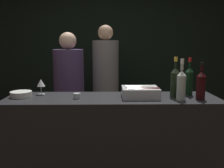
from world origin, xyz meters
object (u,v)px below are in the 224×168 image
object	(u,v)px
wine_glass	(41,83)
red_wine_bottle_black_foil	(201,84)
champagne_bottle	(175,81)
person_in_hoodie	(69,91)
ice_bin_with_bottles	(140,92)
bowl_white	(21,94)
white_wine_bottle	(181,84)
person_blond_tee	(106,81)
candle_votive	(77,96)
red_wine_bottle_burgundy	(189,80)

from	to	relation	value
wine_glass	red_wine_bottle_black_foil	size ratio (longest dim) A/B	0.46
champagne_bottle	person_in_hoodie	world-z (taller)	person_in_hoodie
champagne_bottle	ice_bin_with_bottles	bearing A→B (deg)	-178.14
bowl_white	white_wine_bottle	world-z (taller)	white_wine_bottle
red_wine_bottle_black_foil	person_blond_tee	world-z (taller)	person_blond_tee
wine_glass	person_blond_tee	bearing A→B (deg)	61.40
champagne_bottle	candle_votive	bearing A→B (deg)	-176.75
red_wine_bottle_burgundy	person_in_hoodie	bearing A→B (deg)	149.12
red_wine_bottle_burgundy	ice_bin_with_bottles	bearing A→B (deg)	-167.32
person_blond_tee	wine_glass	bearing A→B (deg)	-134.56
bowl_white	person_blond_tee	bearing A→B (deg)	58.08
champagne_bottle	person_in_hoodie	distance (m)	1.42
ice_bin_with_bottles	red_wine_bottle_burgundy	distance (m)	0.50
champagne_bottle	person_blond_tee	world-z (taller)	person_blond_tee
wine_glass	bowl_white	bearing A→B (deg)	-144.52
ice_bin_with_bottles	person_blond_tee	distance (m)	1.31
candle_votive	red_wine_bottle_black_foil	bearing A→B (deg)	-2.47
candle_votive	champagne_bottle	distance (m)	0.90
bowl_white	candle_votive	world-z (taller)	bowl_white
bowl_white	candle_votive	xyz separation A→B (m)	(0.52, -0.07, -0.00)
white_wine_bottle	red_wine_bottle_burgundy	size ratio (longest dim) A/B	1.01
ice_bin_with_bottles	candle_votive	xyz separation A→B (m)	(-0.58, -0.04, -0.03)
ice_bin_with_bottles	white_wine_bottle	xyz separation A→B (m)	(0.34, -0.11, 0.09)
bowl_white	person_in_hoodie	world-z (taller)	person_in_hoodie
person_blond_tee	candle_votive	bearing A→B (deg)	-116.67
candle_votive	white_wine_bottle	size ratio (longest dim) A/B	0.17
red_wine_bottle_black_foil	person_in_hoodie	bearing A→B (deg)	143.97
candle_votive	person_in_hoodie	world-z (taller)	person_in_hoodie
bowl_white	red_wine_bottle_black_foil	size ratio (longest dim) A/B	0.59
white_wine_bottle	person_in_hoodie	bearing A→B (deg)	139.23
bowl_white	red_wine_bottle_black_foil	distance (m)	1.63
red_wine_bottle_black_foil	champagne_bottle	size ratio (longest dim) A/B	0.88
person_blond_tee	red_wine_bottle_black_foil	bearing A→B (deg)	-73.91
candle_votive	red_wine_bottle_black_foil	size ratio (longest dim) A/B	0.19
ice_bin_with_bottles	candle_votive	size ratio (longest dim) A/B	5.25
wine_glass	white_wine_bottle	xyz separation A→B (m)	(1.28, -0.25, 0.03)
bowl_white	person_blond_tee	distance (m)	1.46
wine_glass	person_in_hoodie	size ratio (longest dim) A/B	0.09
champagne_bottle	person_in_hoodie	xyz separation A→B (m)	(-1.10, 0.85, -0.26)
white_wine_bottle	person_in_hoodie	size ratio (longest dim) A/B	0.22
bowl_white	wine_glass	bearing A→B (deg)	35.48
bowl_white	wine_glass	xyz separation A→B (m)	(0.16, 0.11, 0.08)
wine_glass	red_wine_bottle_burgundy	size ratio (longest dim) A/B	0.42
person_blond_tee	person_in_hoodie	bearing A→B (deg)	-154.33
white_wine_bottle	red_wine_bottle_burgundy	xyz separation A→B (m)	(0.14, 0.22, 0.00)
ice_bin_with_bottles	person_in_hoodie	xyz separation A→B (m)	(-0.79, 0.86, -0.17)
bowl_white	wine_glass	distance (m)	0.21
ice_bin_with_bottles	person_in_hoodie	distance (m)	1.18
red_wine_bottle_black_foil	white_wine_bottle	bearing A→B (deg)	-173.42
white_wine_bottle	wine_glass	bearing A→B (deg)	168.83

